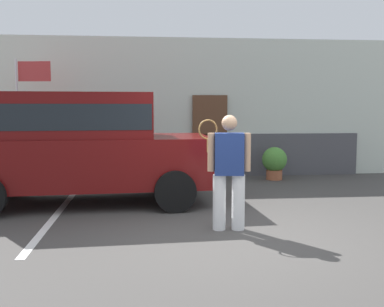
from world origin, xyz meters
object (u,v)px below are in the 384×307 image
(parked_suv, at_px, (79,143))
(tennis_player_man, at_px, (229,170))
(potted_plant_by_porch, at_px, (274,162))
(flag_pole, at_px, (26,98))

(parked_suv, xyz_separation_m, tennis_player_man, (2.41, -2.08, -0.26))
(potted_plant_by_porch, distance_m, flag_pole, 6.09)
(parked_suv, height_order, tennis_player_man, parked_suv)
(parked_suv, xyz_separation_m, potted_plant_by_porch, (4.40, 2.45, -0.70))
(potted_plant_by_porch, bearing_deg, flag_pole, -178.42)
(tennis_player_man, bearing_deg, parked_suv, -33.83)
(parked_suv, relative_size, tennis_player_man, 2.79)
(parked_suv, height_order, flag_pole, flag_pole)
(tennis_player_man, distance_m, flag_pole, 5.96)
(parked_suv, bearing_deg, flag_pole, 119.72)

